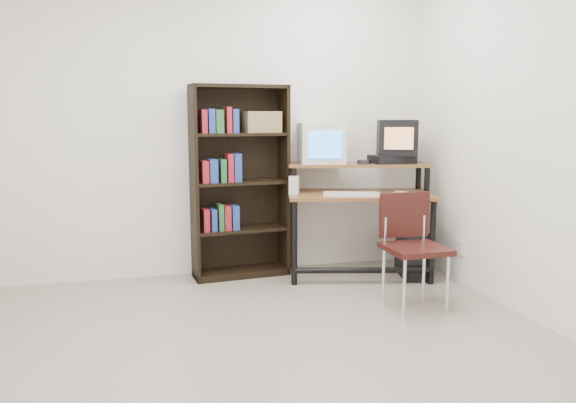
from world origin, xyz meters
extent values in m
cube|color=#A69A89|center=(0.00, 0.00, -0.01)|extent=(4.00, 4.00, 0.01)
cube|color=white|center=(0.00, 2.00, 1.30)|extent=(4.00, 0.01, 2.60)
cube|color=white|center=(0.00, -2.00, 1.30)|extent=(4.00, 0.01, 2.60)
cube|color=white|center=(2.00, 0.00, 1.30)|extent=(0.01, 4.00, 2.60)
cube|color=brown|center=(1.25, 1.57, 0.72)|extent=(1.34, 0.89, 0.03)
cube|color=brown|center=(1.28, 1.69, 0.97)|extent=(1.28, 0.65, 0.02)
cylinder|color=black|center=(0.63, 1.45, 0.36)|extent=(0.05, 0.05, 0.72)
cylinder|color=black|center=(1.74, 1.17, 0.36)|extent=(0.05, 0.05, 0.72)
cylinder|color=black|center=(0.76, 1.97, 0.49)|extent=(0.05, 0.05, 0.98)
cylinder|color=black|center=(1.87, 1.69, 0.49)|extent=(0.05, 0.05, 0.98)
cylinder|color=black|center=(1.19, 1.31, 0.12)|extent=(1.13, 0.32, 0.05)
cube|color=beige|center=(0.97, 1.81, 1.15)|extent=(0.44, 0.44, 0.36)
cube|color=#2E8CF4|center=(0.94, 1.61, 1.15)|extent=(0.29, 0.06, 0.23)
cube|color=black|center=(1.57, 1.62, 1.01)|extent=(0.37, 0.27, 0.08)
cube|color=black|center=(1.62, 1.63, 1.20)|extent=(0.42, 0.41, 0.31)
cube|color=tan|center=(1.56, 1.48, 1.20)|extent=(0.23, 0.09, 0.19)
cylinder|color=#26262B|center=(1.30, 1.61, 0.99)|extent=(0.15, 0.15, 0.05)
cube|color=beige|center=(1.13, 1.45, 0.74)|extent=(0.51, 0.36, 0.03)
cube|color=black|center=(1.55, 1.41, 0.72)|extent=(0.25, 0.22, 0.01)
cube|color=white|center=(1.56, 1.41, 0.74)|extent=(0.12, 0.10, 0.03)
cube|color=beige|center=(0.68, 1.65, 0.80)|extent=(0.10, 0.10, 0.17)
cube|color=black|center=(1.70, 1.45, 0.21)|extent=(0.30, 0.48, 0.42)
cube|color=black|center=(1.32, 0.67, 0.45)|extent=(0.42, 0.42, 0.04)
cube|color=black|center=(1.32, 0.86, 0.66)|extent=(0.40, 0.04, 0.34)
cylinder|color=silver|center=(1.16, 0.50, 0.21)|extent=(0.02, 0.02, 0.43)
cylinder|color=silver|center=(1.49, 0.50, 0.21)|extent=(0.02, 0.02, 0.43)
cylinder|color=silver|center=(1.15, 0.84, 0.21)|extent=(0.02, 0.02, 0.43)
cylinder|color=silver|center=(1.49, 0.84, 0.21)|extent=(0.02, 0.02, 0.43)
cube|color=black|center=(-0.15, 1.80, 0.83)|extent=(0.05, 0.28, 1.65)
cube|color=black|center=(0.65, 1.86, 0.83)|extent=(0.05, 0.28, 1.65)
cube|color=black|center=(0.24, 1.96, 0.83)|extent=(0.83, 0.09, 1.65)
cube|color=black|center=(0.25, 1.83, 1.64)|extent=(0.85, 0.35, 0.03)
cube|color=black|center=(0.25, 1.83, 0.03)|extent=(0.85, 0.35, 0.06)
cube|color=black|center=(0.25, 1.83, 0.41)|extent=(0.79, 0.32, 0.03)
cube|color=black|center=(0.25, 1.83, 0.83)|extent=(0.79, 0.32, 0.02)
cube|color=black|center=(0.25, 1.83, 1.24)|extent=(0.79, 0.32, 0.02)
cube|color=olive|center=(0.45, 1.85, 1.34)|extent=(0.32, 0.23, 0.18)
cube|color=beige|center=(1.99, 1.15, 0.30)|extent=(0.02, 0.08, 0.12)
camera|label=1|loc=(-0.59, -2.91, 1.41)|focal=35.00mm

